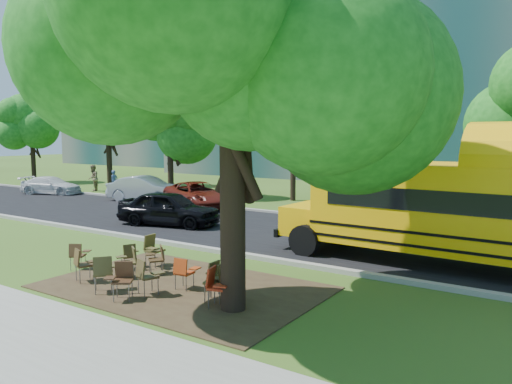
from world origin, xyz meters
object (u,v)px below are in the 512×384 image
Objects in this scene: chair_9 at (158,257)px; bg_car_silver at (146,189)px; chair_7 at (216,283)px; black_car at (169,208)px; chair_1 at (83,262)px; school_bus at (509,213)px; chair_12 at (217,276)px; chair_3 at (130,259)px; chair_2 at (104,270)px; chair_10 at (153,247)px; chair_4 at (146,273)px; bg_car_red at (198,195)px; chair_8 at (129,254)px; chair_0 at (78,253)px; bg_car_white at (51,186)px; pedestrian_b at (93,178)px; chair_6 at (218,278)px; pedestrian_a at (114,181)px; chair_11 at (184,270)px; main_tree at (232,39)px; chair_5 at (122,277)px.

chair_9 is 0.18× the size of bg_car_silver.
black_car is (-8.04, 7.02, 0.17)m from chair_7.
black_car is at bearing 139.90° from chair_1.
school_bus is 14.24× the size of chair_12.
black_car is (-4.61, 6.43, 0.22)m from chair_3.
chair_10 is at bearing 59.06° from chair_2.
chair_10 is at bearing 152.36° from chair_4.
chair_7 is at bearing -114.53° from bg_car_red.
bg_car_red is (-7.55, 12.52, 0.10)m from chair_2.
chair_12 is at bearing -73.55° from chair_8.
bg_car_white is (-17.05, 10.79, 0.09)m from chair_0.
pedestrian_b reaches higher than black_car.
chair_6 is 23.77m from pedestrian_a.
chair_9 is 1.70m from chair_11.
chair_7 is 1.20× the size of chair_8.
chair_12 is at bearing -160.54° from chair_7.
bg_car_red is at bearing -15.86° from chair_9.
chair_12 is at bearing -28.27° from chair_0.
chair_4 is 23.39m from bg_car_white.
chair_10 is at bearing -130.56° from pedestrian_a.
school_bus is 20.46m from bg_car_silver.
black_car is (-4.99, 5.76, 0.24)m from chair_9.
main_tree is 10.41× the size of chair_1.
chair_1 is 0.50× the size of pedestrian_b.
chair_5 is 23.42m from bg_car_white.
bg_car_white reaches higher than chair_2.
main_tree reaches higher than chair_0.
pedestrian_b is at bearing 4.81° from chair_9.
chair_5 is 2.25m from chair_12.
chair_5 is at bearing -139.95° from bg_car_white.
chair_6 reaches higher than chair_1.
black_car is at bearing 150.39° from chair_4.
chair_10 is at bearing -122.31° from bg_car_red.
chair_5 reaches higher than chair_9.
chair_1 is at bearing -62.64° from chair_0.
chair_10 is (-3.77, 1.79, 0.01)m from chair_7.
main_tree is 2.15× the size of black_car.
black_car is 2.88× the size of pedestrian_a.
bg_car_white is (-7.78, -0.90, -0.16)m from bg_car_silver.
chair_9 is 0.17× the size of bg_car_red.
chair_0 is at bearing 61.02° from chair_9.
chair_3 is 0.91× the size of chair_6.
chair_11 is 23.40m from bg_car_white.
bg_car_silver reaches higher than chair_1.
bg_car_silver is at bearing -11.55° from chair_3.
bg_car_silver reaches higher than chair_3.
chair_1 is 1.98m from chair_5.
chair_1 is 1.16× the size of chair_8.
chair_2 is 0.22× the size of black_car.
chair_7 is (3.43, -0.59, 0.05)m from chair_3.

